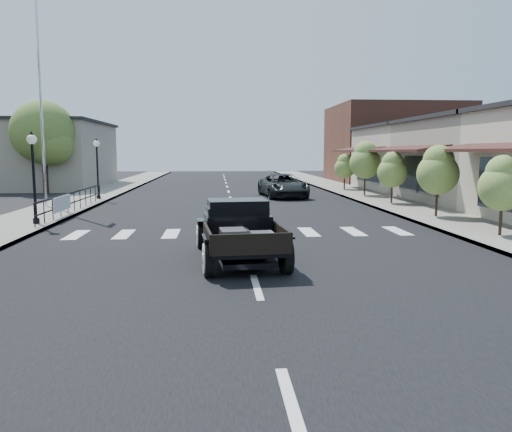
{
  "coord_description": "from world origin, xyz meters",
  "views": [
    {
      "loc": [
        -0.81,
        -13.14,
        2.84
      ],
      "look_at": [
        0.3,
        1.0,
        1.0
      ],
      "focal_mm": 35.0,
      "sensor_mm": 36.0,
      "label": 1
    }
  ],
  "objects": [
    {
      "name": "sidewalk_left",
      "position": [
        -8.5,
        15.0,
        0.07
      ],
      "size": [
        3.0,
        80.0,
        0.15
      ],
      "primitive_type": "cube",
      "color": "gray",
      "rests_on": "ground"
    },
    {
      "name": "banner",
      "position": [
        -7.22,
        8.0,
        0.45
      ],
      "size": [
        0.04,
        2.2,
        0.6
      ],
      "primitive_type": null,
      "color": "silver",
      "rests_on": "sidewalk_left"
    },
    {
      "name": "storefront_far",
      "position": [
        15.0,
        22.0,
        2.25
      ],
      "size": [
        10.0,
        9.0,
        4.5
      ],
      "primitive_type": "cube",
      "color": "#B4AB98",
      "rests_on": "ground"
    },
    {
      "name": "second_car",
      "position": [
        3.27,
        17.48,
        0.72
      ],
      "size": [
        2.89,
        5.39,
        1.44
      ],
      "primitive_type": "imported",
      "rotation": [
        0.0,
        0.0,
        0.1
      ],
      "color": "black",
      "rests_on": "ground"
    },
    {
      "name": "low_building_left",
      "position": [
        -15.0,
        28.0,
        2.5
      ],
      "size": [
        10.0,
        12.0,
        5.0
      ],
      "primitive_type": "cube",
      "color": "gray",
      "rests_on": "ground"
    },
    {
      "name": "small_tree_e",
      "position": [
        8.3,
        21.97,
        1.36
      ],
      "size": [
        1.45,
        1.45,
        2.42
      ],
      "primitive_type": null,
      "color": "olive",
      "rests_on": "sidewalk_right"
    },
    {
      "name": "sidewalk_right",
      "position": [
        8.5,
        15.0,
        0.07
      ],
      "size": [
        3.0,
        80.0,
        0.15
      ],
      "primitive_type": "cube",
      "color": "gray",
      "rests_on": "ground"
    },
    {
      "name": "ground",
      "position": [
        0.0,
        0.0,
        0.0
      ],
      "size": [
        120.0,
        120.0,
        0.0
      ],
      "primitive_type": "plane",
      "color": "black",
      "rests_on": "ground"
    },
    {
      "name": "road_markings",
      "position": [
        0.0,
        10.0,
        0.0
      ],
      "size": [
        12.0,
        60.0,
        0.06
      ],
      "primitive_type": null,
      "color": "silver",
      "rests_on": "ground"
    },
    {
      "name": "road",
      "position": [
        0.0,
        15.0,
        0.01
      ],
      "size": [
        14.0,
        80.0,
        0.02
      ],
      "primitive_type": "cube",
      "color": "black",
      "rests_on": "ground"
    },
    {
      "name": "flagpole",
      "position": [
        -9.2,
        12.0,
        6.06
      ],
      "size": [
        0.12,
        0.12,
        11.82
      ],
      "primitive_type": "cylinder",
      "color": "silver",
      "rests_on": "sidewalk_left"
    },
    {
      "name": "small_tree_c",
      "position": [
        8.3,
        12.21,
        1.44
      ],
      "size": [
        1.55,
        1.55,
        2.58
      ],
      "primitive_type": null,
      "color": "olive",
      "rests_on": "sidewalk_right"
    },
    {
      "name": "small_tree_a",
      "position": [
        8.3,
        2.1,
        1.39
      ],
      "size": [
        1.49,
        1.49,
        2.49
      ],
      "primitive_type": null,
      "color": "olive",
      "rests_on": "sidewalk_right"
    },
    {
      "name": "lamp_post_b",
      "position": [
        -7.6,
        6.0,
        1.87
      ],
      "size": [
        0.36,
        0.36,
        3.43
      ],
      "primitive_type": null,
      "color": "black",
      "rests_on": "sidewalk_left"
    },
    {
      "name": "far_building_right",
      "position": [
        15.5,
        32.0,
        3.5
      ],
      "size": [
        11.0,
        10.0,
        7.0
      ],
      "primitive_type": "cube",
      "color": "brown",
      "rests_on": "ground"
    },
    {
      "name": "big_tree_far",
      "position": [
        -12.5,
        22.0,
        3.14
      ],
      "size": [
        4.27,
        4.27,
        6.28
      ],
      "primitive_type": null,
      "color": "#526B2D",
      "rests_on": "ground"
    },
    {
      "name": "hotrod_pickup",
      "position": [
        -0.27,
        -0.34,
        0.81
      ],
      "size": [
        2.61,
        4.87,
        1.62
      ],
      "primitive_type": null,
      "rotation": [
        0.0,
        0.0,
        0.09
      ],
      "color": "black",
      "rests_on": "ground"
    },
    {
      "name": "railing",
      "position": [
        -7.3,
        10.0,
        0.65
      ],
      "size": [
        0.08,
        10.0,
        1.0
      ],
      "primitive_type": null,
      "color": "black",
      "rests_on": "sidewalk_left"
    },
    {
      "name": "small_tree_d",
      "position": [
        8.3,
        17.02,
        1.75
      ],
      "size": [
        1.91,
        1.91,
        3.19
      ],
      "primitive_type": null,
      "color": "olive",
      "rests_on": "sidewalk_right"
    },
    {
      "name": "storefront_mid",
      "position": [
        15.0,
        13.0,
        2.25
      ],
      "size": [
        10.0,
        9.0,
        4.5
      ],
      "primitive_type": "cube",
      "color": "#9D9383",
      "rests_on": "ground"
    },
    {
      "name": "small_tree_b",
      "position": [
        8.3,
        6.85,
        1.57
      ],
      "size": [
        1.71,
        1.71,
        2.85
      ],
      "primitive_type": null,
      "color": "olive",
      "rests_on": "sidewalk_right"
    },
    {
      "name": "lamp_post_c",
      "position": [
        -7.6,
        16.0,
        1.87
      ],
      "size": [
        0.36,
        0.36,
        3.43
      ],
      "primitive_type": null,
      "color": "black",
      "rests_on": "sidewalk_left"
    }
  ]
}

